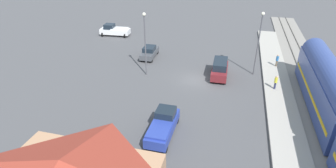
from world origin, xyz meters
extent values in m
plane|color=#4C4C4F|center=(0.00, 0.00, 0.00)|extent=(200.00, 200.00, 0.00)
cube|color=gray|center=(-14.00, 0.00, 0.09)|extent=(4.80, 70.00, 0.18)
cube|color=#59544C|center=(-14.72, 0.00, 0.24)|extent=(0.10, 70.00, 0.12)
cube|color=#59544C|center=(-13.28, 0.00, 0.24)|extent=(0.10, 70.00, 0.12)
cube|color=#A8A399|center=(-10.00, 0.00, 0.15)|extent=(3.20, 46.00, 0.30)
cube|color=#33478C|center=(-14.00, 3.19, 2.15)|extent=(2.90, 16.42, 3.70)
cube|color=gold|center=(-12.54, 3.19, 1.85)|extent=(0.04, 15.11, 0.36)
cylinder|color=#33478C|center=(-14.00, 3.19, 3.90)|extent=(2.75, 15.77, 2.76)
cylinder|color=#23284C|center=(-9.52, 0.52, 0.72)|extent=(0.22, 0.22, 0.85)
cylinder|color=yellow|center=(-9.52, 0.52, 1.46)|extent=(0.36, 0.36, 0.62)
sphere|color=tan|center=(-9.52, 0.52, 1.89)|extent=(0.24, 0.24, 0.24)
cylinder|color=brown|center=(-10.27, -6.36, 0.72)|extent=(0.22, 0.22, 0.85)
cylinder|color=#2D72B7|center=(-10.27, -6.36, 1.46)|extent=(0.36, 0.36, 0.62)
sphere|color=tan|center=(-10.27, -6.36, 1.89)|extent=(0.24, 0.24, 0.24)
cube|color=#47494F|center=(8.03, -5.60, 0.72)|extent=(1.98, 4.56, 0.76)
cube|color=#19232D|center=(8.03, -5.60, 1.42)|extent=(1.69, 2.21, 0.64)
cylinder|color=black|center=(8.88, -7.28, 0.34)|extent=(0.22, 0.68, 0.68)
cylinder|color=black|center=(7.28, -7.33, 0.34)|extent=(0.22, 0.68, 0.68)
cylinder|color=black|center=(8.78, -3.88, 0.34)|extent=(0.22, 0.68, 0.68)
cylinder|color=black|center=(7.18, -3.93, 0.34)|extent=(0.22, 0.68, 0.68)
cube|color=white|center=(17.43, -14.02, 0.84)|extent=(5.54, 2.37, 0.92)
cube|color=#19232D|center=(18.45, -13.94, 1.72)|extent=(1.86, 1.85, 0.84)
cylinder|color=black|center=(19.50, -13.00, 0.38)|extent=(0.22, 0.76, 0.76)
cylinder|color=black|center=(19.64, -14.71, 0.38)|extent=(0.22, 0.76, 0.76)
cylinder|color=black|center=(15.22, -13.33, 0.38)|extent=(0.22, 0.76, 0.76)
cylinder|color=black|center=(15.35, -15.04, 0.38)|extent=(0.22, 0.76, 0.76)
cube|color=white|center=(16.48, -14.09, 1.40)|extent=(3.10, 2.09, 0.20)
cube|color=maroon|center=(-2.84, -1.67, 0.84)|extent=(2.08, 4.95, 1.00)
cube|color=#19232D|center=(-2.84, -1.82, 1.78)|extent=(1.81, 3.47, 0.88)
cylinder|color=black|center=(-3.75, 0.21, 0.34)|extent=(0.22, 0.68, 0.68)
cylinder|color=black|center=(-2.03, 0.25, 0.34)|extent=(0.22, 0.68, 0.68)
cylinder|color=black|center=(-3.66, -3.59, 0.34)|extent=(0.22, 0.68, 0.68)
cylinder|color=black|center=(-1.94, -3.55, 0.34)|extent=(0.22, 0.68, 0.68)
cube|color=#283D9E|center=(1.11, 11.74, 0.84)|extent=(1.99, 5.41, 0.92)
cube|color=#19232D|center=(1.11, 10.71, 1.72)|extent=(1.73, 1.74, 0.84)
cylinder|color=black|center=(1.96, 9.58, 0.38)|extent=(0.22, 0.76, 0.76)
cylinder|color=black|center=(0.24, 9.59, 0.38)|extent=(0.22, 0.76, 0.76)
cylinder|color=black|center=(1.99, 13.88, 0.38)|extent=(0.22, 0.76, 0.76)
cylinder|color=black|center=(0.27, 13.89, 0.38)|extent=(0.22, 0.76, 0.76)
cube|color=#283D9E|center=(1.12, 12.68, 1.40)|extent=(1.88, 2.98, 0.20)
cylinder|color=#515156|center=(-7.20, -3.53, 3.95)|extent=(0.16, 0.16, 7.91)
sphere|color=#EAE5C6|center=(-7.20, -3.53, 8.09)|extent=(0.44, 0.44, 0.44)
cylinder|color=#515156|center=(6.60, 0.13, 3.93)|extent=(0.16, 0.16, 7.86)
sphere|color=#EAE5C6|center=(6.60, 0.13, 8.04)|extent=(0.44, 0.44, 0.44)
camera|label=1|loc=(-4.38, 31.08, 16.14)|focal=29.20mm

